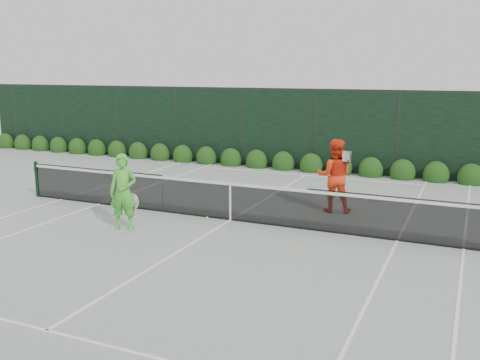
% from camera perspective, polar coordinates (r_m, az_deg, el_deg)
% --- Properties ---
extents(ground, '(80.00, 80.00, 0.00)m').
position_cam_1_polar(ground, '(13.60, -1.03, -4.32)').
color(ground, gray).
rests_on(ground, ground).
extents(tennis_net, '(12.90, 0.10, 1.07)m').
position_cam_1_polar(tennis_net, '(13.47, -1.13, -2.13)').
color(tennis_net, black).
rests_on(tennis_net, ground).
extents(player_woman, '(0.76, 0.61, 1.82)m').
position_cam_1_polar(player_woman, '(12.95, -12.34, -1.26)').
color(player_woman, green).
rests_on(player_woman, ground).
extents(player_man, '(1.11, 0.96, 1.97)m').
position_cam_1_polar(player_man, '(14.41, 10.05, 0.45)').
color(player_man, '#FB3815').
rests_on(player_man, ground).
extents(court_lines, '(11.03, 23.83, 0.01)m').
position_cam_1_polar(court_lines, '(13.60, -1.03, -4.29)').
color(court_lines, white).
rests_on(court_lines, ground).
extents(windscreen_fence, '(32.00, 21.07, 3.06)m').
position_cam_1_polar(windscreen_fence, '(10.91, -7.07, -0.24)').
color(windscreen_fence, black).
rests_on(windscreen_fence, ground).
extents(hedge_row, '(31.66, 0.65, 0.94)m').
position_cam_1_polar(hedge_row, '(20.09, 7.59, 1.53)').
color(hedge_row, '#163B10').
rests_on(hedge_row, ground).
extents(tennis_balls, '(2.79, 2.06, 0.07)m').
position_cam_1_polar(tennis_balls, '(13.44, 0.23, -4.36)').
color(tennis_balls, '#D6EC34').
rests_on(tennis_balls, ground).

